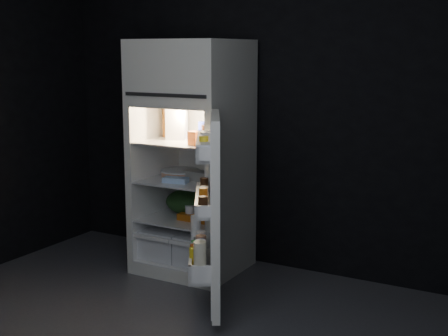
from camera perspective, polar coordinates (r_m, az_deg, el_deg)
The scene contains 16 objects.
wall_back at distance 4.81m, azimuth 5.69°, elevation 6.48°, with size 4.00×0.00×2.70m, color black.
refrigerator at distance 4.80m, azimuth -2.81°, elevation 1.76°, with size 0.76×0.71×1.78m.
fridge_door at distance 3.98m, azimuth -1.24°, elevation -4.17°, with size 0.53×0.72×1.22m.
milk_jug at distance 4.81m, azimuth -4.35°, elevation 4.06°, with size 0.15×0.15×0.24m, color white.
mayo_jar at distance 4.76m, azimuth -1.75°, elevation 3.41°, with size 0.10×0.10×0.14m, color #1B2896.
jam_jar at distance 4.63m, azimuth -1.53°, elevation 3.15°, with size 0.09×0.09×0.13m, color black.
amber_bottle at distance 4.96m, azimuth -5.24°, elevation 4.13°, with size 0.07×0.07×0.22m, color #C56C1F.
small_carton at distance 4.51m, azimuth -2.69°, elevation 2.74°, with size 0.09×0.07×0.10m, color #DF5D1A.
egg_carton at distance 4.74m, azimuth -2.18°, elevation -0.74°, with size 0.28×0.11×0.07m, color gray.
pie at distance 4.91m, azimuth -4.02°, elevation -0.51°, with size 0.30×0.30×0.04m, color tan.
flat_package at distance 4.67m, azimuth -4.45°, elevation -1.11°, with size 0.18×0.09×0.04m, color #97BCEA.
wrapped_pkg at distance 4.88m, azimuth -0.20°, elevation -0.51°, with size 0.12×0.10×0.05m, color beige.
produce_bag at distance 4.93m, azimuth -3.25°, elevation -3.11°, with size 0.38×0.32×0.20m, color #193815.
yogurt_tray at distance 4.76m, azimuth -2.53°, elevation -4.52°, with size 0.27×0.14×0.05m, color #A8510E.
small_can_red at distance 4.86m, azimuth -0.21°, elevation -3.94°, with size 0.07×0.07×0.09m, color #A8510E.
small_can_silver at distance 4.88m, azimuth 0.81°, elevation -3.87°, with size 0.06×0.06×0.09m, color silver.
Camera 1 is at (1.93, -2.69, 1.70)m, focal length 50.00 mm.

